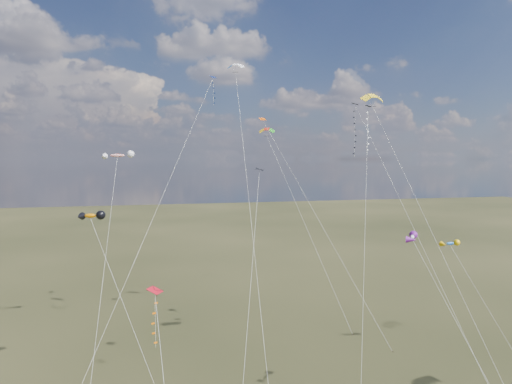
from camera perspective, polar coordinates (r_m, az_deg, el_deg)
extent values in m
cube|color=black|center=(59.84, 12.29, 10.70)|extent=(1.17, 1.18, 0.30)
cylinder|color=silver|center=(50.62, 19.53, -5.14)|extent=(3.17, 23.54, 29.79)
cube|color=navy|center=(67.36, -5.36, 14.12)|extent=(1.02, 0.98, 0.38)
cylinder|color=silver|center=(54.62, -12.18, -1.81)|extent=(16.74, 22.61, 34.54)
cube|color=black|center=(48.18, 0.45, 2.86)|extent=(1.05, 1.08, 0.29)
cylinder|color=silver|center=(43.40, -0.70, -11.86)|extent=(4.85, 12.14, 21.77)
cube|color=#B80D1C|center=(36.85, -12.53, -11.90)|extent=(1.33, 1.35, 0.38)
cube|color=#0A1B47|center=(56.41, 13.85, 10.38)|extent=(0.75, 0.77, 0.23)
cylinder|color=silver|center=(48.73, 13.44, -5.77)|extent=(7.65, 14.22, 29.10)
cube|color=#D14B06|center=(64.15, 0.83, 9.10)|extent=(0.89, 0.81, 0.41)
cylinder|color=silver|center=(59.45, 8.31, -4.26)|extent=(12.17, 14.79, 28.40)
cube|color=#332316|center=(59.46, 16.73, -18.56)|extent=(0.10, 0.10, 0.12)
cylinder|color=silver|center=(48.73, 21.77, -5.41)|extent=(5.51, 17.39, 30.03)
cylinder|color=silver|center=(49.27, -0.74, -1.82)|extent=(2.07, 25.94, 35.45)
cylinder|color=silver|center=(64.10, 6.39, -4.13)|extent=(8.23, 12.82, 27.31)
cube|color=#332316|center=(63.40, 12.02, -17.01)|extent=(0.10, 0.10, 0.12)
ellipsoid|color=#CD7002|center=(51.66, -20.00, -2.80)|extent=(2.67, 1.68, 1.10)
cylinder|color=silver|center=(48.15, -16.12, -13.46)|extent=(7.10, 10.25, 16.83)
ellipsoid|color=white|center=(44.34, 18.96, -5.33)|extent=(1.98, 2.23, 0.80)
cylinder|color=silver|center=(44.42, 24.55, -15.95)|extent=(4.98, 8.41, 15.73)
ellipsoid|color=red|center=(63.99, -16.95, 4.39)|extent=(4.00, 1.61, 1.16)
cylinder|color=silver|center=(54.86, -18.32, -7.83)|extent=(1.99, 20.76, 23.33)
ellipsoid|color=blue|center=(59.55, 23.11, -5.93)|extent=(2.02, 0.86, 0.83)
cylinder|color=silver|center=(57.91, 27.04, -12.83)|extent=(2.51, 10.23, 12.78)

